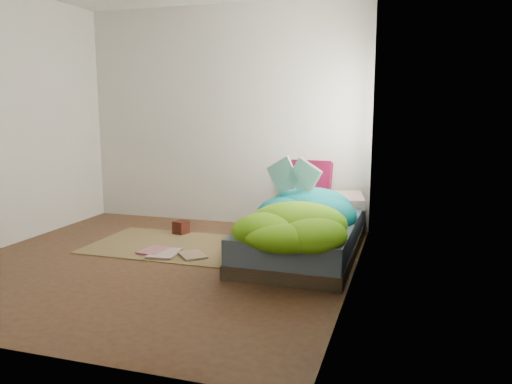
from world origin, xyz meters
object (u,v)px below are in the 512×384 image
(floor_book_a, at_px, (152,253))
(wooden_box, at_px, (181,227))
(bed, at_px, (305,236))
(pillow_magenta, at_px, (310,181))
(open_book, at_px, (293,166))
(floor_book_b, at_px, (145,250))

(floor_book_a, bearing_deg, wooden_box, 89.40)
(bed, xyz_separation_m, pillow_magenta, (-0.13, 0.91, 0.40))
(bed, height_order, open_book, open_book)
(open_book, distance_m, wooden_box, 1.50)
(floor_book_b, bearing_deg, wooden_box, 94.85)
(pillow_magenta, xyz_separation_m, open_book, (-0.04, -0.72, 0.25))
(bed, relative_size, floor_book_a, 5.81)
(pillow_magenta, height_order, floor_book_b, pillow_magenta)
(pillow_magenta, distance_m, wooden_box, 1.55)
(floor_book_b, bearing_deg, pillow_magenta, 52.38)
(open_book, bearing_deg, bed, -33.20)
(bed, xyz_separation_m, floor_book_a, (-1.38, -0.53, -0.14))
(open_book, bearing_deg, pillow_magenta, 101.45)
(bed, distance_m, wooden_box, 1.50)
(wooden_box, bearing_deg, open_book, -4.63)
(floor_book_a, distance_m, floor_book_b, 0.15)
(bed, relative_size, floor_book_b, 6.72)
(pillow_magenta, height_order, open_book, open_book)
(pillow_magenta, distance_m, open_book, 0.77)
(floor_book_a, height_order, floor_book_b, floor_book_b)
(floor_book_a, xyz_separation_m, floor_book_b, (-0.12, 0.08, 0.00))
(bed, distance_m, floor_book_b, 1.58)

